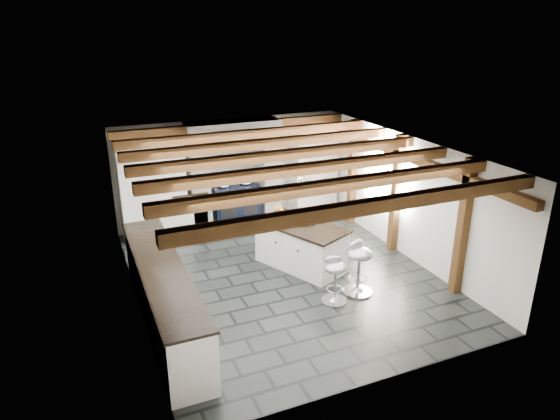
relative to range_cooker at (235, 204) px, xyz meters
name	(u,v)px	position (x,y,z in m)	size (l,w,h in m)	color
ground	(284,276)	(0.00, -2.68, -0.47)	(6.00, 6.00, 0.00)	black
room_shell	(225,199)	(-0.61, -1.26, 0.60)	(6.00, 6.03, 6.00)	white
range_cooker	(235,204)	(0.00, 0.00, 0.00)	(1.00, 0.63, 0.99)	black
kitchen_island	(301,245)	(0.45, -2.43, -0.05)	(1.48, 1.87, 1.09)	white
bar_stool_near	(359,262)	(0.90, -3.67, 0.10)	(0.53, 0.53, 0.91)	silver
bar_stool_far	(335,275)	(0.41, -3.78, 0.02)	(0.46, 0.46, 0.78)	silver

